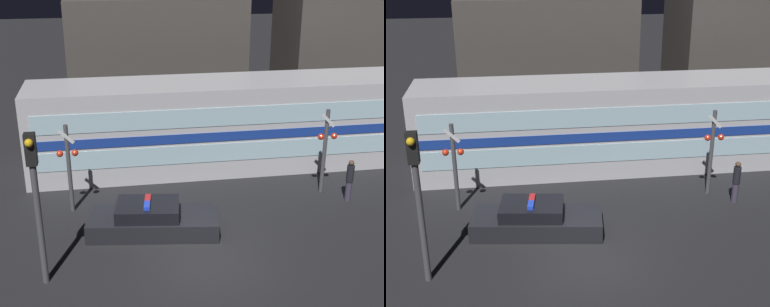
% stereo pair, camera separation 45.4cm
% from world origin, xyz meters
% --- Properties ---
extents(ground_plane, '(120.00, 120.00, 0.00)m').
position_xyz_m(ground_plane, '(0.00, 0.00, 0.00)').
color(ground_plane, black).
extents(train, '(16.79, 3.13, 3.91)m').
position_xyz_m(train, '(2.23, 7.58, 1.95)').
color(train, silver).
rests_on(train, ground_plane).
extents(police_car, '(4.67, 2.30, 1.23)m').
position_xyz_m(police_car, '(-1.43, 2.10, 0.45)').
color(police_car, black).
rests_on(police_car, ground_plane).
extents(pedestrian, '(0.28, 0.28, 1.69)m').
position_xyz_m(pedestrian, '(6.36, 3.35, 0.87)').
color(pedestrian, '#3F384C').
rests_on(pedestrian, ground_plane).
extents(crossing_signal_near, '(0.78, 0.35, 3.48)m').
position_xyz_m(crossing_signal_near, '(5.61, 4.20, 1.94)').
color(crossing_signal_near, '#4C4C51').
rests_on(crossing_signal_near, ground_plane).
extents(crossing_signal_far, '(0.78, 0.35, 3.41)m').
position_xyz_m(crossing_signal_far, '(-4.24, 4.13, 1.91)').
color(crossing_signal_far, '#4C4C51').
rests_on(crossing_signal_far, ground_plane).
extents(traffic_light_corner, '(0.30, 0.46, 4.69)m').
position_xyz_m(traffic_light_corner, '(-4.82, -0.33, 2.87)').
color(traffic_light_corner, '#4C4C51').
rests_on(traffic_light_corner, ground_plane).
extents(building_left, '(9.56, 6.97, 6.73)m').
position_xyz_m(building_left, '(0.10, 16.70, 3.37)').
color(building_left, '#47423D').
rests_on(building_left, ground_plane).
extents(building_center, '(10.61, 4.94, 7.87)m').
position_xyz_m(building_center, '(12.52, 14.55, 3.93)').
color(building_center, '#47423D').
rests_on(building_center, ground_plane).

